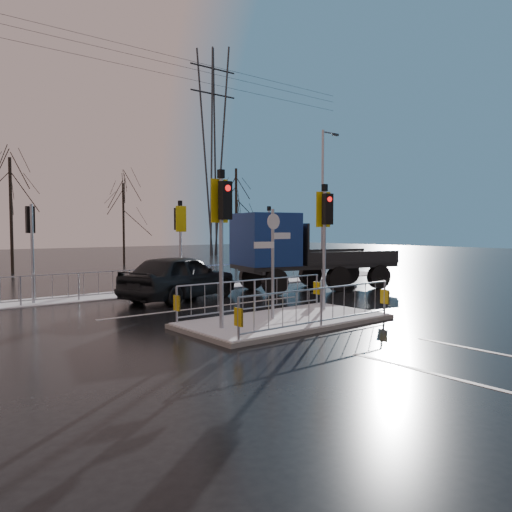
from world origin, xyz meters
TOP-DOWN VIEW (x-y plane):
  - ground at (0.00, 0.00)m, footprint 120.00×120.00m
  - snow_verge at (0.00, 8.60)m, footprint 30.00×2.00m
  - lane_markings at (0.00, -0.33)m, footprint 8.00×11.38m
  - traffic_island at (-0.01, 0.01)m, footprint 6.00×3.04m
  - far_kerb_fixtures at (0.29, 8.09)m, footprint 18.00×0.65m
  - car_far_lane at (0.09, 5.94)m, footprint 5.46×3.60m
  - flatbed_truck at (5.02, 5.43)m, footprint 7.56×4.24m
  - tree_far_a at (-2.00, 22.00)m, footprint 3.75×3.75m
  - tree_far_b at (6.00, 24.00)m, footprint 3.25×3.25m
  - tree_far_c at (14.00, 21.00)m, footprint 4.00×4.00m
  - street_lamp_right at (10.57, 8.50)m, footprint 1.25×0.18m
  - pylon_wires at (16.88, 30.00)m, footprint 70.00×2.38m

SIDE VIEW (x-z plane):
  - ground at x=0.00m, z-range 0.00..0.00m
  - lane_markings at x=0.00m, z-range 0.00..0.01m
  - snow_verge at x=0.00m, z-range 0.00..0.04m
  - traffic_island at x=-0.01m, z-range -1.68..2.47m
  - car_far_lane at x=0.09m, z-range 0.00..1.73m
  - far_kerb_fixtures at x=0.29m, z-range -0.90..2.93m
  - flatbed_truck at x=5.02m, z-range 0.11..3.42m
  - tree_far_b at x=6.00m, z-range 1.11..7.25m
  - street_lamp_right at x=10.57m, z-range 0.39..8.39m
  - tree_far_a at x=-2.00m, z-range 1.28..8.36m
  - tree_far_c at x=14.00m, z-range 1.37..8.92m
  - pylon_wires at x=16.88m, z-range 1.05..21.02m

